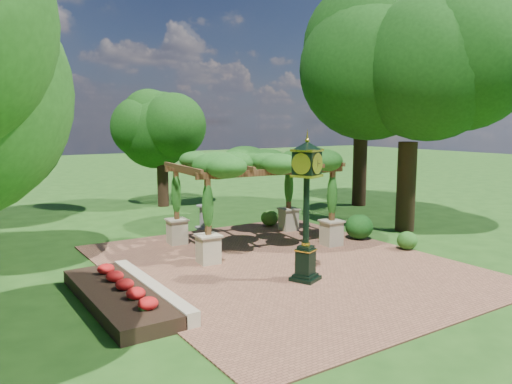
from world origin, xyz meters
TOP-DOWN VIEW (x-y plane):
  - ground at (0.00, 0.00)m, footprint 120.00×120.00m
  - brick_plaza at (0.00, 1.00)m, footprint 10.00×12.00m
  - border_wall at (-4.60, 0.50)m, footprint 0.35×5.00m
  - flower_bed at (-5.50, 0.50)m, footprint 1.50×5.00m
  - pedestal_clock at (-0.39, -0.69)m, footprint 1.05×1.05m
  - pergola at (0.68, 3.68)m, footprint 5.98×4.04m
  - sundial at (0.40, 7.24)m, footprint 0.68×0.68m
  - shrub_front at (4.86, 0.05)m, footprint 0.91×0.91m
  - shrub_mid at (4.58, 2.16)m, footprint 1.36×1.36m
  - shrub_back at (3.08, 6.09)m, footprint 0.89×0.89m
  - tree_north at (1.31, 13.70)m, footprint 3.73×3.73m
  - tree_east_far at (10.47, 8.09)m, footprint 4.80×4.80m
  - tree_east_near at (7.42, 2.32)m, footprint 5.39×5.39m

SIDE VIEW (x-z plane):
  - ground at x=0.00m, z-range 0.00..0.00m
  - brick_plaza at x=0.00m, z-range 0.00..0.04m
  - flower_bed at x=-5.50m, z-range 0.00..0.36m
  - border_wall at x=-4.60m, z-range 0.00..0.40m
  - shrub_front at x=4.86m, z-range 0.04..0.69m
  - shrub_back at x=3.08m, z-range 0.04..0.74m
  - sundial at x=0.40m, z-range -0.06..0.98m
  - shrub_mid at x=4.58m, z-range 0.04..1.00m
  - pedestal_clock at x=-0.39m, z-range 0.40..4.48m
  - pergola at x=0.68m, z-range 1.15..4.75m
  - tree_north at x=1.31m, z-range 1.32..8.45m
  - tree_east_near at x=7.42m, z-range 1.81..11.46m
  - tree_east_far at x=10.47m, z-range 1.97..12.57m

